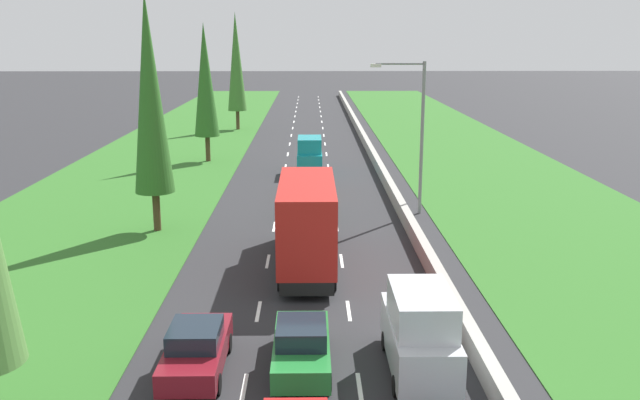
# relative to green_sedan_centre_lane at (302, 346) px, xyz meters

# --- Properties ---
(ground_plane) EXTENTS (300.00, 300.00, 0.00)m
(ground_plane) POSITION_rel_green_sedan_centre_lane_xyz_m (0.02, 43.72, -0.81)
(ground_plane) COLOR #28282B
(ground_plane) RESTS_ON ground
(grass_verge_left) EXTENTS (14.00, 140.00, 0.04)m
(grass_verge_left) POSITION_rel_green_sedan_centre_lane_xyz_m (-12.63, 43.72, -0.79)
(grass_verge_left) COLOR #2D6623
(grass_verge_left) RESTS_ON ground
(grass_verge_right) EXTENTS (14.00, 140.00, 0.04)m
(grass_verge_right) POSITION_rel_green_sedan_centre_lane_xyz_m (14.37, 43.72, -0.79)
(grass_verge_right) COLOR #2D6623
(grass_verge_right) RESTS_ON ground
(median_barrier) EXTENTS (0.44, 120.00, 0.85)m
(median_barrier) POSITION_rel_green_sedan_centre_lane_xyz_m (5.72, 43.72, -0.39)
(median_barrier) COLOR #9E9B93
(median_barrier) RESTS_ON ground
(lane_markings) EXTENTS (3.64, 116.00, 0.01)m
(lane_markings) POSITION_rel_green_sedan_centre_lane_xyz_m (0.02, 43.72, -0.81)
(lane_markings) COLOR white
(lane_markings) RESTS_ON ground
(green_sedan_centre_lane) EXTENTS (1.82, 4.50, 1.64)m
(green_sedan_centre_lane) POSITION_rel_green_sedan_centre_lane_xyz_m (0.00, 0.00, 0.00)
(green_sedan_centre_lane) COLOR #237A33
(green_sedan_centre_lane) RESTS_ON ground
(red_box_truck_centre_lane) EXTENTS (2.46, 9.40, 4.18)m
(red_box_truck_centre_lane) POSITION_rel_green_sedan_centre_lane_xyz_m (0.14, 9.96, 1.37)
(red_box_truck_centre_lane) COLOR black
(red_box_truck_centre_lane) RESTS_ON ground
(green_sedan_centre_lane_fourth) EXTENTS (1.82, 4.50, 1.64)m
(green_sedan_centre_lane_fourth) POSITION_rel_green_sedan_centre_lane_xyz_m (0.04, 18.92, 0.00)
(green_sedan_centre_lane_fourth) COLOR #237A33
(green_sedan_centre_lane_fourth) RESTS_ON ground
(orange_hatchback_centre_lane) EXTENTS (1.74, 3.90, 1.72)m
(orange_hatchback_centre_lane) POSITION_rel_green_sedan_centre_lane_xyz_m (0.11, 24.53, 0.02)
(orange_hatchback_centre_lane) COLOR orange
(orange_hatchback_centre_lane) RESTS_ON ground
(silver_van_right_lane) EXTENTS (1.96, 4.90, 2.82)m
(silver_van_right_lane) POSITION_rel_green_sedan_centre_lane_xyz_m (3.70, -0.26, 0.59)
(silver_van_right_lane) COLOR silver
(silver_van_right_lane) RESTS_ON ground
(maroon_sedan_left_lane) EXTENTS (1.82, 4.50, 1.64)m
(maroon_sedan_left_lane) POSITION_rel_green_sedan_centre_lane_xyz_m (-3.30, -0.13, 0.00)
(maroon_sedan_left_lane) COLOR maroon
(maroon_sedan_left_lane) RESTS_ON ground
(teal_van_centre_lane) EXTENTS (1.96, 4.90, 2.82)m
(teal_van_centre_lane) POSITION_rel_green_sedan_centre_lane_xyz_m (0.25, 32.14, 0.59)
(teal_van_centre_lane) COLOR teal
(teal_van_centre_lane) RESTS_ON ground
(poplar_tree_second) EXTENTS (2.12, 2.12, 12.69)m
(poplar_tree_second) POSITION_rel_green_sedan_centre_lane_xyz_m (-8.09, 16.02, 6.58)
(poplar_tree_second) COLOR #4C3823
(poplar_tree_second) RESTS_ON ground
(poplar_tree_third) EXTENTS (2.09, 2.09, 11.55)m
(poplar_tree_third) POSITION_rel_green_sedan_centre_lane_xyz_m (-8.40, 37.22, 6.01)
(poplar_tree_third) COLOR #4C3823
(poplar_tree_third) RESTS_ON ground
(poplar_tree_fourth) EXTENTS (2.13, 2.13, 13.08)m
(poplar_tree_fourth) POSITION_rel_green_sedan_centre_lane_xyz_m (-7.96, 57.54, 6.78)
(poplar_tree_fourth) COLOR #4C3823
(poplar_tree_fourth) RESTS_ON ground
(street_light_mast) EXTENTS (3.20, 0.28, 9.00)m
(street_light_mast) POSITION_rel_green_sedan_centre_lane_xyz_m (6.52, 19.60, 4.42)
(street_light_mast) COLOR gray
(street_light_mast) RESTS_ON ground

